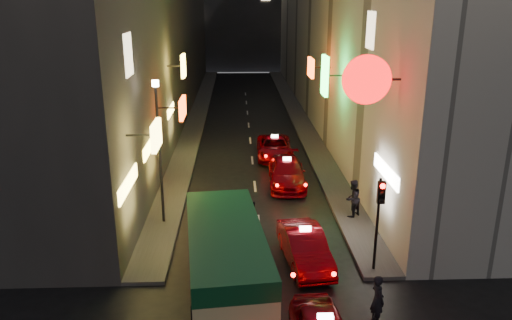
{
  "coord_description": "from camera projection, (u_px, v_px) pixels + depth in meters",
  "views": [
    {
      "loc": [
        -0.9,
        -7.28,
        9.51
      ],
      "look_at": [
        -0.12,
        13.0,
        2.94
      ],
      "focal_mm": 35.0,
      "sensor_mm": 36.0,
      "label": 1
    }
  ],
  "objects": [
    {
      "name": "building_left",
      "position": [
        145.0,
        6.0,
        39.13
      ],
      "size": [
        7.4,
        52.0,
        18.0
      ],
      "color": "#383533",
      "rests_on": "ground"
    },
    {
      "name": "building_right",
      "position": [
        347.0,
        5.0,
        39.72
      ],
      "size": [
        8.13,
        52.0,
        18.0
      ],
      "color": "#ADAA9F",
      "rests_on": "ground"
    },
    {
      "name": "sidewalk_left",
      "position": [
        197.0,
        116.0,
        42.02
      ],
      "size": [
        1.5,
        52.0,
        0.15
      ],
      "primitive_type": "cube",
      "color": "#4B4945",
      "rests_on": "ground"
    },
    {
      "name": "sidewalk_right",
      "position": [
        298.0,
        115.0,
        42.34
      ],
      "size": [
        1.5,
        52.0,
        0.15
      ],
      "primitive_type": "cube",
      "color": "#4B4945",
      "rests_on": "ground"
    },
    {
      "name": "minibus",
      "position": [
        226.0,
        258.0,
        15.64
      ],
      "size": [
        2.95,
        6.69,
        2.79
      ],
      "color": "#D2C883",
      "rests_on": "ground"
    },
    {
      "name": "taxi_second",
      "position": [
        305.0,
        244.0,
        18.64
      ],
      "size": [
        2.54,
        5.03,
        1.71
      ],
      "color": "#700109",
      "rests_on": "ground"
    },
    {
      "name": "taxi_third",
      "position": [
        287.0,
        170.0,
        26.57
      ],
      "size": [
        2.19,
        5.04,
        1.75
      ],
      "color": "#700109",
      "rests_on": "ground"
    },
    {
      "name": "taxi_far",
      "position": [
        275.0,
        146.0,
        31.13
      ],
      "size": [
        2.07,
        4.8,
        1.68
      ],
      "color": "#700109",
      "rests_on": "ground"
    },
    {
      "name": "pedestrian_crossing",
      "position": [
        378.0,
        296.0,
        15.12
      ],
      "size": [
        0.52,
        0.68,
        1.82
      ],
      "primitive_type": "imported",
      "rotation": [
        0.0,
        0.0,
        1.82
      ],
      "color": "black",
      "rests_on": "ground"
    },
    {
      "name": "pedestrian_sidewalk",
      "position": [
        353.0,
        196.0,
        22.25
      ],
      "size": [
        0.85,
        0.82,
        1.94
      ],
      "primitive_type": "imported",
      "rotation": [
        0.0,
        0.0,
        3.84
      ],
      "color": "black",
      "rests_on": "sidewalk_right"
    },
    {
      "name": "traffic_light",
      "position": [
        380.0,
        206.0,
        17.26
      ],
      "size": [
        0.26,
        0.43,
        3.5
      ],
      "color": "black",
      "rests_on": "sidewalk_right"
    },
    {
      "name": "lamp_post",
      "position": [
        159.0,
        143.0,
        20.94
      ],
      "size": [
        0.28,
        0.28,
        6.22
      ],
      "color": "black",
      "rests_on": "sidewalk_left"
    }
  ]
}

